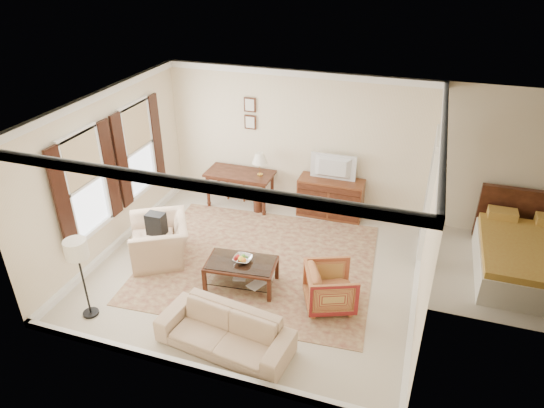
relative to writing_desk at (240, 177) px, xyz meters
The scene contains 21 objects.
room_shell 2.94m from the writing_desk, 61.99° to the right, with size 5.51×5.01×2.91m.
annex_bedroom 5.66m from the writing_desk, ahead, with size 3.00×2.70×2.90m.
window_front 3.31m from the writing_desk, 120.41° to the right, with size 0.12×1.56×1.80m, color #CCB284, non-canonical shape.
window_rear 2.17m from the writing_desk, 144.58° to the right, with size 0.12×1.56×1.80m, color #CCB284, non-canonical shape.
doorway 3.86m from the writing_desk, ahead, with size 0.10×1.12×2.25m, color white, non-canonical shape.
rug 2.28m from the writing_desk, 60.34° to the right, with size 4.01×3.44×0.01m, color maroon.
writing_desk is the anchor object (origin of this frame).
desk_chair 0.42m from the writing_desk, 116.69° to the left, with size 0.45×0.45×1.05m, color brown, non-canonical shape.
desk_lamp 0.58m from the writing_desk, ahead, with size 0.32×0.32×0.50m, color silver, non-canonical shape.
framed_prints 1.35m from the writing_desk, 76.72° to the left, with size 0.25×0.04×0.68m, color #502517, non-canonical shape.
sideboard 1.95m from the writing_desk, ahead, with size 1.32×0.51×0.81m, color brown.
tv 2.02m from the writing_desk, ahead, with size 0.88×0.50×0.11m, color black.
coffee_table 2.81m from the writing_desk, 68.22° to the right, with size 1.20×0.78×0.48m.
fruit_bowl 2.79m from the writing_desk, 67.60° to the right, with size 0.42×0.42×0.10m, color silver.
book_a 2.80m from the writing_desk, 70.86° to the right, with size 0.28×0.04×0.38m, color brown.
book_b 2.99m from the writing_desk, 64.94° to the right, with size 0.28×0.03×0.38m, color brown.
striped_armchair 3.66m from the writing_desk, 46.07° to the right, with size 0.74×0.70×0.77m, color maroon.
club_armchair 2.38m from the writing_desk, 105.69° to the right, with size 1.13×0.74×0.99m, color tan.
backpack 2.41m from the writing_desk, 105.84° to the right, with size 0.32×0.22×0.40m, color black.
sofa 4.19m from the writing_desk, 71.56° to the right, with size 1.91×0.56×0.75m, color tan.
floor_lamp 4.12m from the writing_desk, 103.00° to the right, with size 0.33×0.33×1.35m.
Camera 1 is at (2.44, -6.52, 5.10)m, focal length 32.00 mm.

